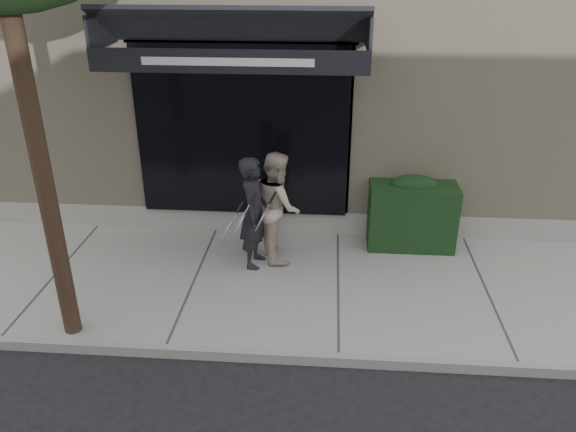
{
  "coord_description": "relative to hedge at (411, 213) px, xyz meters",
  "views": [
    {
      "loc": [
        -0.18,
        -6.64,
        4.26
      ],
      "look_at": [
        -0.74,
        0.6,
        0.84
      ],
      "focal_mm": 35.0,
      "sensor_mm": 36.0,
      "label": 1
    }
  ],
  "objects": [
    {
      "name": "building_facade",
      "position": [
        -1.11,
        3.71,
        2.08
      ],
      "size": [
        14.3,
        8.04,
        5.64
      ],
      "color": "#C1B093",
      "rests_on": "ground"
    },
    {
      "name": "ground",
      "position": [
        -1.1,
        -1.25,
        -0.66
      ],
      "size": [
        80.0,
        80.0,
        0.0
      ],
      "primitive_type": "plane",
      "color": "black",
      "rests_on": "ground"
    },
    {
      "name": "sidewalk",
      "position": [
        -1.1,
        -1.25,
        -0.6
      ],
      "size": [
        20.0,
        3.0,
        0.12
      ],
      "primitive_type": "cube",
      "color": "gray",
      "rests_on": "ground"
    },
    {
      "name": "pedestrian_back",
      "position": [
        -2.01,
        -0.53,
        0.27
      ],
      "size": [
        0.83,
        0.97,
        1.63
      ],
      "color": "#C1AE9B",
      "rests_on": "sidewalk"
    },
    {
      "name": "curb",
      "position": [
        -1.1,
        -2.8,
        -0.59
      ],
      "size": [
        20.0,
        0.1,
        0.14
      ],
      "primitive_type": "cube",
      "color": "gray",
      "rests_on": "ground"
    },
    {
      "name": "hedge",
      "position": [
        0.0,
        0.0,
        0.0
      ],
      "size": [
        1.3,
        0.7,
        1.14
      ],
      "color": "black",
      "rests_on": "sidewalk"
    },
    {
      "name": "pedestrian_front",
      "position": [
        -2.31,
        -0.8,
        0.28
      ],
      "size": [
        0.67,
        0.78,
        1.64
      ],
      "color": "black",
      "rests_on": "sidewalk"
    }
  ]
}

